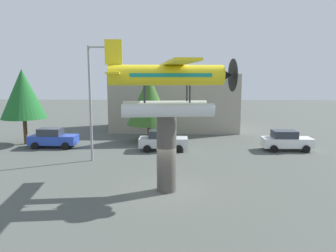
{
  "coord_description": "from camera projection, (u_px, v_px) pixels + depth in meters",
  "views": [
    {
      "loc": [
        0.58,
        -17.93,
        6.48
      ],
      "look_at": [
        0.0,
        3.0,
        3.25
      ],
      "focal_mm": 35.24,
      "sensor_mm": 36.0,
      "label": 1
    }
  ],
  "objects": [
    {
      "name": "ground_plane",
      "position": [
        167.0,
        191.0,
        18.72
      ],
      "size": [
        140.0,
        140.0,
        0.0
      ],
      "primitive_type": "plane",
      "color": "#4C514C"
    },
    {
      "name": "display_pedestal",
      "position": [
        167.0,
        153.0,
        18.39
      ],
      "size": [
        1.1,
        1.1,
        4.34
      ],
      "primitive_type": "cylinder",
      "color": "#4C4742",
      "rests_on": "ground"
    },
    {
      "name": "floatplane_monument",
      "position": [
        169.0,
        84.0,
        17.82
      ],
      "size": [
        7.05,
        10.46,
        4.0
      ],
      "rotation": [
        0.0,
        0.0,
        0.12
      ],
      "color": "silver",
      "rests_on": "display_pedestal"
    },
    {
      "name": "car_near_blue",
      "position": [
        53.0,
        138.0,
        29.83
      ],
      "size": [
        4.2,
        2.02,
        1.76
      ],
      "color": "#2847B7",
      "rests_on": "ground"
    },
    {
      "name": "car_mid_silver",
      "position": [
        163.0,
        140.0,
        28.69
      ],
      "size": [
        4.2,
        2.02,
        1.76
      ],
      "color": "silver",
      "rests_on": "ground"
    },
    {
      "name": "car_far_white",
      "position": [
        286.0,
        140.0,
        28.63
      ],
      "size": [
        4.2,
        2.02,
        1.76
      ],
      "color": "white",
      "rests_on": "ground"
    },
    {
      "name": "streetlight_primary",
      "position": [
        93.0,
        96.0,
        24.57
      ],
      "size": [
        1.84,
        0.28,
        8.63
      ],
      "color": "gray",
      "rests_on": "ground"
    },
    {
      "name": "storefront_building",
      "position": [
        174.0,
        102.0,
        39.94
      ],
      "size": [
        14.65,
        7.72,
        6.65
      ],
      "primitive_type": "cube",
      "color": "#9E9384",
      "rests_on": "ground"
    },
    {
      "name": "tree_west",
      "position": [
        23.0,
        94.0,
        30.71
      ],
      "size": [
        4.14,
        4.14,
        7.07
      ],
      "color": "brown",
      "rests_on": "ground"
    },
    {
      "name": "tree_east",
      "position": [
        149.0,
        100.0,
        31.87
      ],
      "size": [
        4.33,
        4.33,
        6.54
      ],
      "color": "brown",
      "rests_on": "ground"
    }
  ]
}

